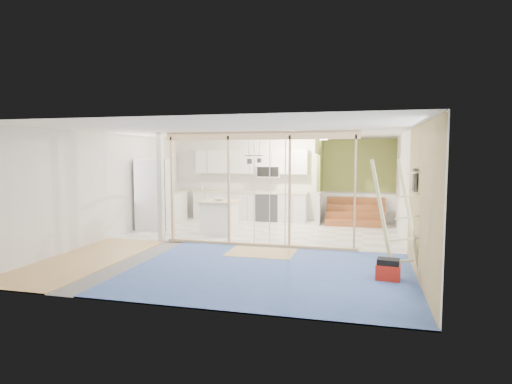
% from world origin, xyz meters
% --- Properties ---
extents(room, '(7.01, 8.01, 2.61)m').
position_xyz_m(room, '(0.00, 0.00, 1.30)').
color(room, slate).
rests_on(room, ground).
extents(floor_overlays, '(7.00, 8.00, 0.03)m').
position_xyz_m(floor_overlays, '(0.07, 0.06, 0.01)').
color(floor_overlays, silver).
rests_on(floor_overlays, room).
extents(stud_frame, '(4.66, 0.14, 2.60)m').
position_xyz_m(stud_frame, '(-0.27, -0.00, 1.61)').
color(stud_frame, tan).
rests_on(stud_frame, room).
extents(base_cabinets, '(4.45, 2.24, 0.93)m').
position_xyz_m(base_cabinets, '(-1.61, 3.36, 0.47)').
color(base_cabinets, silver).
rests_on(base_cabinets, room).
extents(upper_cabinets, '(3.60, 0.41, 0.85)m').
position_xyz_m(upper_cabinets, '(-0.84, 3.82, 1.82)').
color(upper_cabinets, silver).
rests_on(upper_cabinets, room).
extents(green_partition, '(2.25, 1.51, 2.60)m').
position_xyz_m(green_partition, '(2.04, 3.66, 0.94)').
color(green_partition, olive).
rests_on(green_partition, room).
extents(pot_rack, '(0.52, 0.52, 0.72)m').
position_xyz_m(pot_rack, '(-0.31, 1.89, 2.00)').
color(pot_rack, black).
rests_on(pot_rack, room).
extents(sheathing_panel, '(0.02, 4.00, 2.60)m').
position_xyz_m(sheathing_panel, '(3.48, -2.00, 1.30)').
color(sheathing_panel, tan).
rests_on(sheathing_panel, room).
extents(electrical_panel, '(0.04, 0.30, 0.40)m').
position_xyz_m(electrical_panel, '(3.43, -1.40, 1.65)').
color(electrical_panel, '#38383D').
rests_on(electrical_panel, room).
extents(ceiling_light, '(0.32, 0.32, 0.08)m').
position_xyz_m(ceiling_light, '(1.40, 3.00, 2.54)').
color(ceiling_light, '#FFEABF').
rests_on(ceiling_light, room).
extents(fridge, '(1.03, 1.00, 1.96)m').
position_xyz_m(fridge, '(-3.09, 1.53, 0.98)').
color(fridge, silver).
rests_on(fridge, room).
extents(island, '(0.90, 0.90, 0.88)m').
position_xyz_m(island, '(-1.08, 1.28, 0.44)').
color(island, white).
rests_on(island, room).
extents(bowl, '(0.29, 0.29, 0.07)m').
position_xyz_m(bowl, '(-1.07, 1.27, 0.92)').
color(bowl, beige).
rests_on(bowl, island).
extents(soap_bottle_a, '(0.11, 0.11, 0.27)m').
position_xyz_m(soap_bottle_a, '(-2.50, 3.69, 1.06)').
color(soap_bottle_a, silver).
rests_on(soap_bottle_a, base_cabinets).
extents(soap_bottle_b, '(0.11, 0.11, 0.20)m').
position_xyz_m(soap_bottle_b, '(0.40, 3.74, 1.03)').
color(soap_bottle_b, white).
rests_on(soap_bottle_b, base_cabinets).
extents(toolbox, '(0.42, 0.33, 0.37)m').
position_xyz_m(toolbox, '(3.00, -1.98, 0.18)').
color(toolbox, '#B61D10').
rests_on(toolbox, room).
extents(ladder, '(1.07, 0.17, 1.99)m').
position_xyz_m(ladder, '(3.18, -1.74, 1.02)').
color(ladder, tan).
rests_on(ladder, room).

